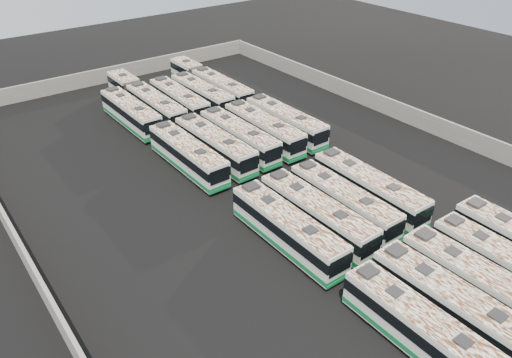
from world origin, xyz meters
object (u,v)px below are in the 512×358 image
at_px(bus_front_far_left, 423,331).
at_px(bus_back_far_left, 131,113).
at_px(bus_front_right, 508,268).
at_px(bus_midfront_center, 343,202).
at_px(bus_front_center, 482,287).
at_px(bus_midback_far_right, 286,122).
at_px(bus_midback_far_left, 188,155).
at_px(bus_back_center, 179,100).
at_px(bus_midback_right, 264,129).
at_px(bus_back_far_right, 210,83).
at_px(bus_midfront_right, 369,188).
at_px(bus_midback_left, 215,145).
at_px(bus_midfront_left, 317,215).
at_px(bus_midback_center, 239,137).
at_px(bus_back_left, 145,99).
at_px(bus_front_left, 454,308).
at_px(bus_midfront_far_left, 288,229).
at_px(bus_back_right, 202,95).

xyz_separation_m(bus_front_far_left, bus_back_far_left, (-0.14, 41.84, 0.03)).
distance_m(bus_front_right, bus_midfront_center, 13.59).
relative_size(bus_front_center, bus_midback_far_right, 1.01).
distance_m(bus_midback_far_left, bus_back_center, 14.68).
distance_m(bus_midback_right, bus_back_far_right, 16.60).
height_order(bus_midfront_right, bus_midback_left, bus_midfront_right).
relative_size(bus_midfront_left, bus_midback_far_right, 1.00).
xyz_separation_m(bus_front_center, bus_midback_center, (0.08, 28.82, -0.02)).
height_order(bus_midfront_left, bus_back_left, bus_midfront_left).
bearing_deg(bus_front_left, bus_back_far_right, 76.92).
xyz_separation_m(bus_front_right, bus_back_left, (-6.55, 44.82, 0.01)).
bearing_deg(bus_midfront_right, bus_midback_far_right, 79.28).
distance_m(bus_midfront_center, bus_midfront_right, 3.28).
bearing_deg(bus_midfront_far_left, bus_back_center, 77.77).
bearing_deg(bus_back_left, bus_midfront_far_left, -95.42).
height_order(bus_back_center, bus_back_far_right, bus_back_center).
xyz_separation_m(bus_back_far_left, bus_back_far_right, (13.05, 3.13, -0.03)).
bearing_deg(bus_front_right, bus_midback_left, 103.14).
distance_m(bus_midback_far_left, bus_midback_far_right, 12.97).
height_order(bus_front_right, bus_back_left, bus_back_left).
relative_size(bus_midback_left, bus_back_far_right, 0.67).
bearing_deg(bus_back_far_right, bus_back_left, -178.55).
height_order(bus_back_left, bus_back_far_right, bus_back_left).
bearing_deg(bus_back_far_left, bus_midfront_left, -83.80).
bearing_deg(bus_midback_left, bus_midfront_far_left, -102.84).
distance_m(bus_midfront_center, bus_midback_center, 15.64).
bearing_deg(bus_back_center, bus_front_center, -88.67).
height_order(bus_front_left, bus_midback_far_right, bus_front_left).
distance_m(bus_midback_far_left, bus_midback_left, 3.29).
bearing_deg(bus_back_left, bus_back_far_left, -137.72).
relative_size(bus_midfront_far_left, bus_back_far_right, 0.66).
xyz_separation_m(bus_midfront_left, bus_midback_far_left, (-3.24, 15.53, -0.01)).
height_order(bus_front_left, bus_back_far_right, bus_front_left).
height_order(bus_front_left, bus_midfront_center, bus_front_left).
height_order(bus_back_far_left, bus_back_right, bus_back_far_left).
height_order(bus_front_far_left, bus_midback_center, bus_midback_center).
height_order(bus_midfront_left, bus_midback_left, bus_midback_left).
bearing_deg(bus_midfront_right, bus_midfront_left, -177.57).
bearing_deg(bus_back_right, bus_back_center, 177.76).
height_order(bus_front_center, bus_midfront_far_left, bus_front_center).
height_order(bus_midfront_left, bus_back_far_right, bus_midfront_left).
relative_size(bus_midfront_far_left, bus_midback_right, 1.00).
bearing_deg(bus_midback_far_right, bus_back_left, 120.93).
height_order(bus_midback_far_left, bus_midback_left, bus_midback_left).
bearing_deg(bus_back_far_left, bus_back_right, -1.19).
bearing_deg(bus_back_far_right, bus_back_center, -153.57).
bearing_deg(bus_midback_right, bus_back_far_left, 127.07).
bearing_deg(bus_midfront_right, bus_midback_center, 102.77).
bearing_deg(bus_midfront_center, bus_midfront_left, -177.42).
xyz_separation_m(bus_front_right, bus_back_center, (-3.31, 41.80, 0.02)).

